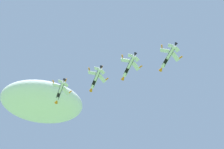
% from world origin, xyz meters
% --- Properties ---
extents(cloud_near_formation, '(48.16, 31.77, 16.05)m').
position_xyz_m(cloud_near_formation, '(-19.03, 140.71, 141.03)').
color(cloud_near_formation, white).
extents(fighter_jet_lead, '(9.79, 15.93, 5.09)m').
position_xyz_m(fighter_jet_lead, '(-8.30, 106.27, 115.77)').
color(fighter_jet_lead, white).
extents(fighter_jet_left_wing, '(9.83, 15.93, 5.05)m').
position_xyz_m(fighter_jet_left_wing, '(7.16, 97.40, 117.97)').
color(fighter_jet_left_wing, white).
extents(fighter_jet_right_wing, '(9.80, 15.93, 5.08)m').
position_xyz_m(fighter_jet_right_wing, '(20.47, 87.05, 117.39)').
color(fighter_jet_right_wing, white).
extents(fighter_jet_left_outer, '(9.59, 15.93, 5.25)m').
position_xyz_m(fighter_jet_left_outer, '(36.15, 78.73, 117.39)').
color(fighter_jet_left_outer, white).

